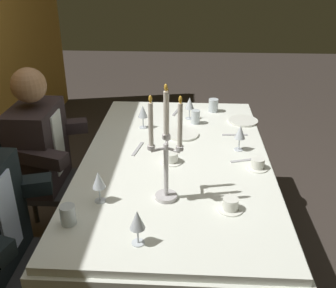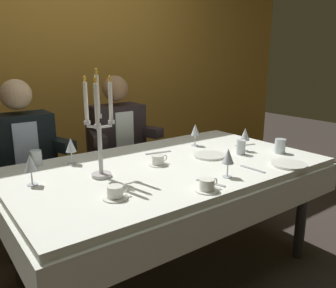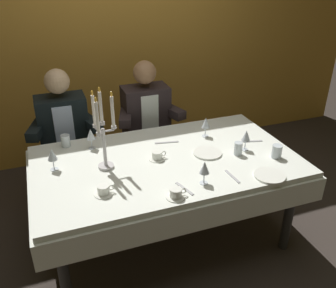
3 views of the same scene
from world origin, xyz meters
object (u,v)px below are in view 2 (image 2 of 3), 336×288
Objects in this scene: water_tumbler_0 at (241,147)px; dinner_plate_1 at (209,155)px; wine_glass_0 at (30,164)px; wine_glass_1 at (228,157)px; wine_glass_2 at (245,135)px; wine_glass_4 at (195,130)px; coffee_cup_1 at (207,186)px; dining_table at (168,182)px; candelabra at (99,130)px; water_tumbler_2 at (36,158)px; wine_glass_3 at (71,146)px; dinner_plate_0 at (289,164)px; coffee_cup_2 at (158,161)px; seated_diner_1 at (117,136)px; seated_diner_0 at (22,151)px; water_tumbler_1 at (280,146)px; coffee_cup_0 at (115,193)px.

dinner_plate_1 is at bearing 157.21° from water_tumbler_0.
wine_glass_1 is (0.90, -0.51, 0.00)m from wine_glass_0.
wine_glass_2 is 0.37m from wine_glass_4.
water_tumbler_0 is at bearing -22.79° from dinner_plate_1.
water_tumbler_0 is 0.72m from coffee_cup_1.
dinner_plate_1 is at bearing -8.37° from wine_glass_0.
dining_table is 0.55m from wine_glass_4.
wine_glass_2 is 1.24× the size of coffee_cup_1.
candelabra reaches higher than water_tumbler_2.
wine_glass_3 is at bearing -29.42° from water_tumbler_2.
dinner_plate_1 is 1.64× the size of coffee_cup_1.
coffee_cup_2 reaches higher than dinner_plate_0.
dinner_plate_1 is (0.75, -0.06, -0.26)m from candelabra.
wine_glass_3 is 0.13× the size of seated_diner_1.
water_tumbler_0 is at bearing 28.75° from coffee_cup_1.
coffee_cup_2 is 1.04m from seated_diner_0.
candelabra reaches higher than wine_glass_1.
coffee_cup_1 is (0.56, -0.92, -0.02)m from water_tumbler_2.
wine_glass_2 is (1.39, -0.20, -0.00)m from wine_glass_0.
coffee_cup_2 is at bearing -55.89° from seated_diner_0.
water_tumbler_0 is (0.53, -0.12, 0.17)m from dining_table.
dining_table is 3.29× the size of candelabra.
water_tumbler_2 is 0.08× the size of seated_diner_0.
candelabra is 1.26m from water_tumbler_1.
wine_glass_0 is 1.04m from wine_glass_1.
seated_diner_0 reaches higher than wine_glass_0.
coffee_cup_1 is at bearing -95.22° from coffee_cup_2.
seated_diner_1 reaches higher than water_tumbler_1.
wine_glass_4 is (0.31, 0.63, 0.00)m from wine_glass_1.
coffee_cup_1 is (-0.23, -0.08, -0.09)m from wine_glass_1.
coffee_cup_0 is at bearing -179.05° from water_tumbler_1.
coffee_cup_2 is at bearing -155.65° from wine_glass_4.
seated_diner_1 is at bearing 28.72° from water_tumbler_2.
water_tumbler_1 is (0.77, -0.26, 0.17)m from dining_table.
seated_diner_1 is at bearing 102.46° from dinner_plate_1.
water_tumbler_2 is at bearing 150.58° from wine_glass_3.
water_tumbler_2 is 1.08m from coffee_cup_1.
dinner_plate_0 is 1.61× the size of coffee_cup_0.
water_tumbler_2 is at bearing 153.46° from dinner_plate_1.
seated_diner_1 is at bearing 108.77° from dinner_plate_0.
wine_glass_1 reaches higher than coffee_cup_0.
candelabra is 0.48× the size of seated_diner_0.
wine_glass_4 is (0.91, -0.11, 0.00)m from wine_glass_3.
dinner_plate_0 is 0.47m from wine_glass_1.
wine_glass_0 is 0.50m from coffee_cup_0.
wine_glass_1 is 1.66× the size of water_tumbler_1.
wine_glass_2 reaches higher than dinner_plate_0.
coffee_cup_0 is 1.32m from seated_diner_1.
dining_table is 8.98× the size of dinner_plate_1.
water_tumbler_1 is (0.34, -0.50, -0.07)m from wine_glass_4.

